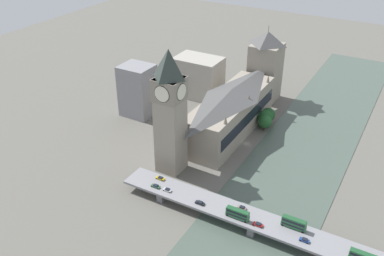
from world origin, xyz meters
The scene contains 20 objects.
ground_plane centered at (0.00, 0.00, 0.00)m, with size 600.00×600.00×0.00m, color #605E56.
river_water centered at (-31.51, 0.00, 0.15)m, with size 51.03×360.00×0.30m, color #47564C.
parliament_hall centered at (14.74, -8.00, 14.36)m, with size 23.94×81.56×28.87m.
clock_tower centered at (25.32, 43.15, 36.12)m, with size 13.98×13.98×67.12m.
victoria_tower centered at (14.80, -62.58, 24.36)m, with size 19.60×19.60×52.72m.
road_bridge centered at (-31.51, 64.48, 4.78)m, with size 134.05×13.90×5.93m.
double_decker_bus_lead centered at (-24.30, 68.06, 8.52)m, with size 10.59×2.54×4.68m.
double_decker_bus_mid centered at (-47.56, 61.90, 8.64)m, with size 10.59×2.59×4.94m.
car_northbound_lead centered at (-5.50, 67.83, 6.60)m, with size 4.43×1.90×1.33m.
car_northbound_mid centered at (12.59, 67.14, 6.57)m, with size 4.09×1.94×1.29m.
car_northbound_tail centered at (-53.98, 67.36, 6.65)m, with size 4.04×1.78×1.45m.
car_southbound_lead centered at (20.61, 61.04, 6.60)m, with size 4.54×1.92×1.31m.
car_southbound_mid centered at (-23.56, 61.47, 6.60)m, with size 4.12×1.85×1.37m.
car_southbound_tail centered at (19.05, 67.53, 6.63)m, with size 4.62×1.87×1.41m.
car_southbound_extra centered at (-33.97, 68.09, 6.63)m, with size 4.46×1.91×1.42m.
city_block_west centered at (77.65, 0.14, 16.93)m, with size 20.16×17.81×33.87m.
city_block_center centered at (57.45, -44.73, 14.15)m, with size 32.21×21.62×28.30m.
tree_embankment_near centered at (-2.89, -20.72, 5.71)m, with size 8.48×8.48×9.96m.
tree_embankment_mid centered at (-1.27, -24.80, 6.44)m, with size 9.39×9.39×11.14m.
tree_embankment_far centered at (-1.55, -29.76, 6.12)m, with size 8.73×8.73×10.49m.
Camera 1 is at (-77.62, 202.10, 133.19)m, focal length 40.00 mm.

